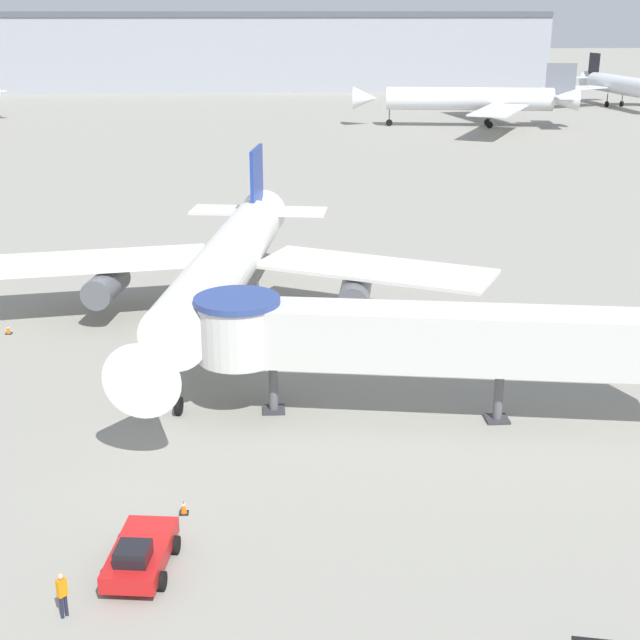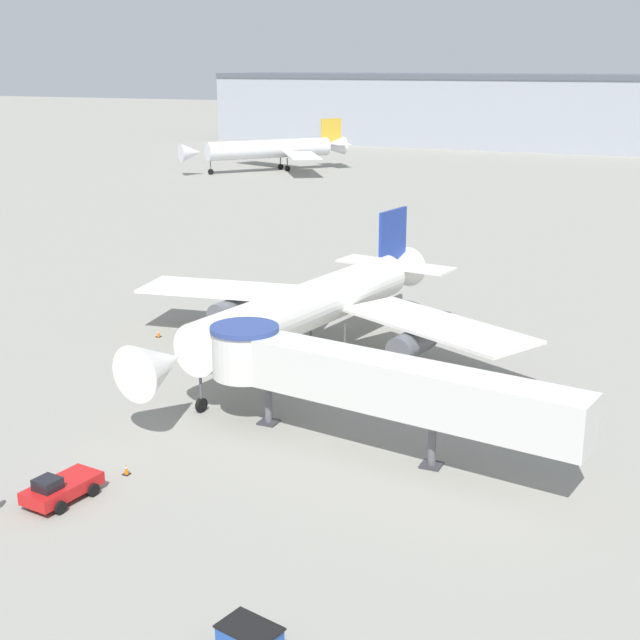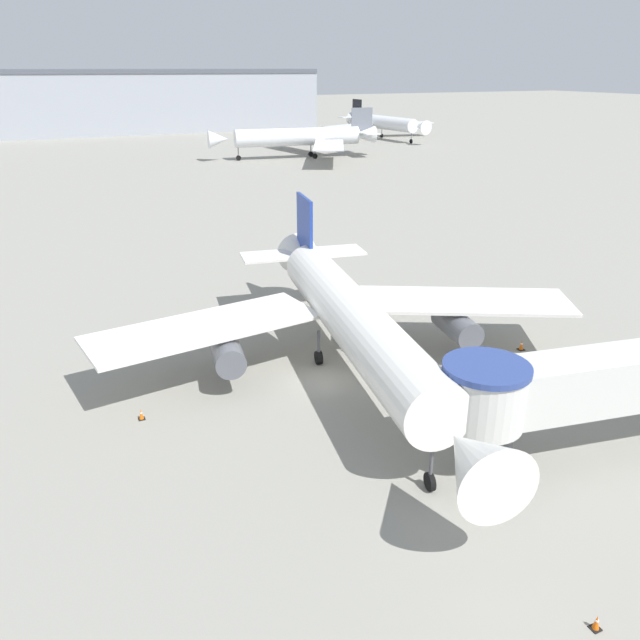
# 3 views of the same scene
# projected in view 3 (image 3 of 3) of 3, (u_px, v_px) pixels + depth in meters

# --- Properties ---
(ground_plane) EXTENTS (800.00, 800.00, 0.00)m
(ground_plane) POSITION_uv_depth(u_px,v_px,m) (320.00, 381.00, 39.55)
(ground_plane) COLOR gray
(main_airplane) EXTENTS (32.70, 32.58, 9.32)m
(main_airplane) POSITION_uv_depth(u_px,v_px,m) (351.00, 318.00, 38.86)
(main_airplane) COLOR white
(main_airplane) RESTS_ON ground_plane
(jet_bridge) EXTENTS (22.71, 6.65, 5.78)m
(jet_bridge) POSITION_uv_depth(u_px,v_px,m) (625.00, 377.00, 31.18)
(jet_bridge) COLOR silver
(jet_bridge) RESTS_ON ground_plane
(traffic_cone_starboard_wing) EXTENTS (0.44, 0.44, 0.73)m
(traffic_cone_starboard_wing) POSITION_uv_depth(u_px,v_px,m) (521.00, 345.00, 43.78)
(traffic_cone_starboard_wing) COLOR black
(traffic_cone_starboard_wing) RESTS_ON ground_plane
(traffic_cone_near_nose) EXTENTS (0.36, 0.36, 0.61)m
(traffic_cone_near_nose) POSITION_uv_depth(u_px,v_px,m) (596.00, 623.00, 21.99)
(traffic_cone_near_nose) COLOR black
(traffic_cone_near_nose) RESTS_ON ground_plane
(traffic_cone_port_wing) EXTENTS (0.38, 0.38, 0.63)m
(traffic_cone_port_wing) POSITION_uv_depth(u_px,v_px,m) (141.00, 415.00, 35.14)
(traffic_cone_port_wing) COLOR black
(traffic_cone_port_wing) RESTS_ON ground_plane
(background_jet_gray_tail) EXTENTS (37.01, 40.83, 10.26)m
(background_jet_gray_tail) POSITION_uv_depth(u_px,v_px,m) (302.00, 137.00, 134.59)
(background_jet_gray_tail) COLOR silver
(background_jet_gray_tail) RESTS_ON ground_plane
(background_jet_black_tail) EXTENTS (35.39, 34.83, 9.88)m
(background_jet_black_tail) POSITION_uv_depth(u_px,v_px,m) (382.00, 122.00, 171.29)
(background_jet_black_tail) COLOR silver
(background_jet_black_tail) RESTS_ON ground_plane
(terminal_building) EXTENTS (171.72, 28.28, 17.95)m
(terminal_building) POSITION_uv_depth(u_px,v_px,m) (24.00, 103.00, 178.49)
(terminal_building) COLOR #999EA8
(terminal_building) RESTS_ON ground_plane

